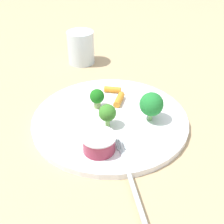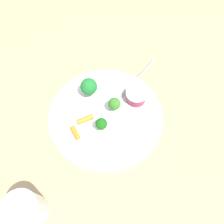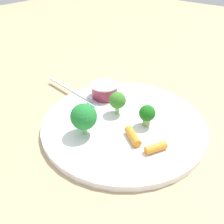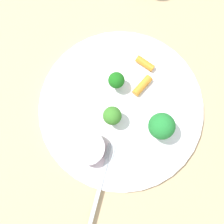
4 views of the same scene
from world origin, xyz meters
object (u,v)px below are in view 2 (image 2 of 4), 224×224
object	(u,v)px
broccoli_floret_0	(114,104)
carrot_stick_0	(85,119)
plate	(105,115)
broccoli_floret_2	(89,87)
fork	(139,78)
carrot_stick_1	(75,133)
sauce_cup	(136,96)
broccoli_floret_1	(101,124)
drinking_glass	(27,211)

from	to	relation	value
broccoli_floret_0	carrot_stick_0	distance (m)	0.09
plate	broccoli_floret_2	world-z (taller)	broccoli_floret_2
broccoli_floret_2	fork	size ratio (longest dim) A/B	0.34
broccoli_floret_0	fork	xyz separation A→B (m)	(0.00, 0.13, -0.03)
plate	carrot_stick_0	bearing A→B (deg)	-126.12
plate	broccoli_floret_2	xyz separation A→B (m)	(-0.07, 0.03, 0.04)
plate	carrot_stick_1	world-z (taller)	carrot_stick_1
carrot_stick_0	sauce_cup	bearing A→B (deg)	59.62
carrot_stick_1	fork	world-z (taller)	carrot_stick_1
broccoli_floret_2	carrot_stick_0	xyz separation A→B (m)	(0.04, -0.08, -0.03)
carrot_stick_0	fork	xyz separation A→B (m)	(0.05, 0.20, -0.01)
broccoli_floret_1	carrot_stick_0	distance (m)	0.05
fork	sauce_cup	bearing A→B (deg)	-66.47
carrot_stick_0	fork	world-z (taller)	carrot_stick_0
sauce_cup	fork	xyz separation A→B (m)	(-0.03, 0.07, -0.01)
plate	broccoli_floret_0	xyz separation A→B (m)	(0.01, 0.03, 0.04)
plate	fork	xyz separation A→B (m)	(0.01, 0.16, 0.01)
sauce_cup	plate	bearing A→B (deg)	-117.11
broccoli_floret_1	carrot_stick_1	xyz separation A→B (m)	(-0.05, -0.05, -0.02)
fork	broccoli_floret_0	bearing A→B (deg)	-90.73
carrot_stick_1	fork	xyz separation A→B (m)	(0.05, 0.25, -0.01)
broccoli_floret_2	fork	xyz separation A→B (m)	(0.09, 0.13, -0.03)
fork	drinking_glass	xyz separation A→B (m)	(-0.01, -0.44, 0.03)
carrot_stick_1	drinking_glass	world-z (taller)	drinking_glass
sauce_cup	drinking_glass	size ratio (longest dim) A/B	0.68
fork	broccoli_floret_2	bearing A→B (deg)	-124.78
carrot_stick_1	broccoli_floret_2	bearing A→B (deg)	109.13
plate	drinking_glass	bearing A→B (deg)	-89.34
plate	broccoli_floret_0	bearing A→B (deg)	63.98
broccoli_floret_1	carrot_stick_0	size ratio (longest dim) A/B	0.98
broccoli_floret_0	broccoli_floret_2	bearing A→B (deg)	176.90
broccoli_floret_0	plate	bearing A→B (deg)	-116.02
sauce_cup	carrot_stick_1	xyz separation A→B (m)	(-0.08, -0.18, -0.01)
sauce_cup	broccoli_floret_1	bearing A→B (deg)	-102.54
broccoli_floret_2	carrot_stick_0	world-z (taller)	broccoli_floret_2
plate	broccoli_floret_1	size ratio (longest dim) A/B	7.32
sauce_cup	broccoli_floret_0	size ratio (longest dim) A/B	1.27
carrot_stick_0	broccoli_floret_1	bearing A→B (deg)	5.45
broccoli_floret_1	broccoli_floret_2	xyz separation A→B (m)	(-0.09, 0.07, 0.01)
broccoli_floret_0	drinking_glass	distance (m)	0.31
plate	broccoli_floret_1	bearing A→B (deg)	-67.97
sauce_cup	fork	size ratio (longest dim) A/B	0.33
sauce_cup	fork	bearing A→B (deg)	113.53
sauce_cup	broccoli_floret_2	size ratio (longest dim) A/B	0.99
fork	drinking_glass	bearing A→B (deg)	-91.41
carrot_stick_0	broccoli_floret_2	bearing A→B (deg)	118.34
sauce_cup	carrot_stick_1	distance (m)	0.19
carrot_stick_1	drinking_glass	xyz separation A→B (m)	(0.03, -0.20, 0.02)
plate	drinking_glass	xyz separation A→B (m)	(0.00, -0.29, 0.04)
sauce_cup	broccoli_floret_2	bearing A→B (deg)	-154.36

